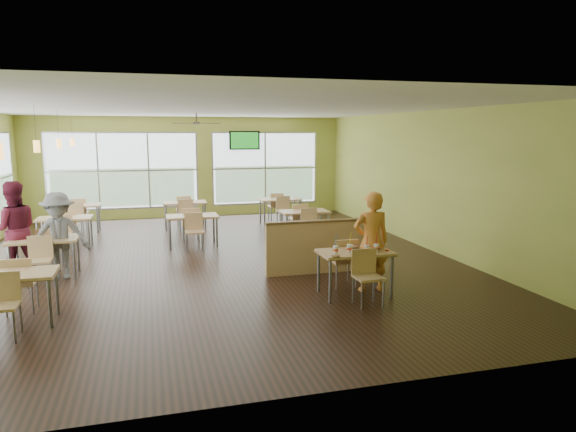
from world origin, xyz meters
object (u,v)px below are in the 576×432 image
object	(u,v)px
half_wall_divider	(326,246)
food_basket	(374,249)
main_table	(355,258)
man_plaid	(371,242)

from	to	relation	value
half_wall_divider	food_basket	size ratio (longest dim) A/B	11.30
half_wall_divider	food_basket	xyz separation A→B (m)	(0.32, -1.48, 0.25)
main_table	half_wall_divider	size ratio (longest dim) A/B	0.63
main_table	food_basket	xyz separation A→B (m)	(0.32, -0.03, 0.15)
man_plaid	food_basket	xyz separation A→B (m)	(-0.03, -0.17, -0.09)
man_plaid	half_wall_divider	bearing A→B (deg)	-70.52
main_table	food_basket	distance (m)	0.35
half_wall_divider	food_basket	distance (m)	1.54
main_table	man_plaid	bearing A→B (deg)	20.96
food_basket	half_wall_divider	bearing A→B (deg)	102.17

